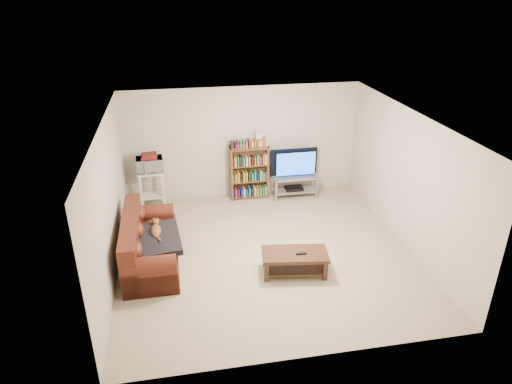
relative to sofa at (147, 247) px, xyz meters
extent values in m
plane|color=#BFAB8E|center=(2.02, -0.06, -0.30)|extent=(5.00, 5.00, 0.00)
plane|color=white|center=(2.02, -0.06, 2.10)|extent=(5.00, 5.00, 0.00)
plane|color=beige|center=(2.02, 2.44, 0.90)|extent=(5.00, 0.00, 5.00)
plane|color=beige|center=(2.02, -2.56, 0.90)|extent=(5.00, 0.00, 5.00)
plane|color=beige|center=(-0.48, -0.06, 0.90)|extent=(0.00, 5.00, 5.00)
plane|color=beige|center=(4.52, -0.06, 0.90)|extent=(0.00, 5.00, 5.00)
cube|color=#501F14|center=(0.08, 0.00, -0.11)|extent=(0.87, 1.98, 0.38)
cube|color=#501F14|center=(-0.22, 0.00, 0.13)|extent=(0.27, 1.98, 0.83)
cube|color=#501F14|center=(0.08, -0.87, -0.05)|extent=(0.81, 0.25, 0.50)
cube|color=#501F14|center=(0.07, 0.87, -0.05)|extent=(0.81, 0.25, 0.50)
cube|color=black|center=(0.18, -0.13, 0.20)|extent=(0.85, 1.05, 0.18)
cube|color=#382113|center=(2.36, -0.74, 0.05)|extent=(1.12, 0.67, 0.06)
cube|color=#382113|center=(2.36, -0.74, -0.20)|extent=(1.01, 0.60, 0.03)
cube|color=#382113|center=(1.87, -0.88, -0.14)|extent=(0.08, 0.08, 0.32)
cube|color=#382113|center=(2.79, -1.01, -0.14)|extent=(0.08, 0.08, 0.32)
cube|color=#382113|center=(1.93, -0.47, -0.14)|extent=(0.08, 0.08, 0.32)
cube|color=#382113|center=(2.85, -0.61, -0.14)|extent=(0.08, 0.08, 0.32)
cube|color=black|center=(2.45, -0.80, 0.09)|extent=(0.17, 0.05, 0.02)
cube|color=#999EA3|center=(3.10, 2.09, 0.16)|extent=(0.97, 0.44, 0.03)
cube|color=#999EA3|center=(3.10, 2.09, -0.15)|extent=(0.92, 0.42, 0.02)
cube|color=gray|center=(2.65, 1.90, -0.06)|extent=(0.05, 0.05, 0.48)
cube|color=gray|center=(3.55, 1.91, -0.06)|extent=(0.05, 0.05, 0.48)
cube|color=gray|center=(2.64, 2.27, -0.06)|extent=(0.05, 0.05, 0.48)
cube|color=gray|center=(3.55, 2.28, -0.06)|extent=(0.05, 0.05, 0.48)
imported|color=black|center=(3.10, 2.09, 0.48)|extent=(1.04, 0.14, 0.60)
cube|color=black|center=(3.10, 2.09, -0.11)|extent=(0.39, 0.27, 0.06)
cube|color=brown|center=(1.73, 2.21, 0.29)|extent=(0.05, 0.26, 1.19)
cube|color=brown|center=(2.51, 2.23, 0.29)|extent=(0.05, 0.26, 1.19)
cube|color=brown|center=(2.12, 2.22, 0.87)|extent=(0.83, 0.27, 0.03)
cube|color=maroon|center=(1.93, 2.21, 0.92)|extent=(0.24, 0.19, 0.06)
cube|color=silver|center=(0.06, 2.04, 0.52)|extent=(0.55, 0.42, 0.04)
cube|color=silver|center=(0.06, 2.04, 0.00)|extent=(0.49, 0.37, 0.03)
cube|color=silver|center=(-0.15, 1.87, 0.10)|extent=(0.05, 0.05, 0.80)
cube|color=silver|center=(0.29, 1.90, 0.10)|extent=(0.05, 0.05, 0.80)
cube|color=silver|center=(-0.17, 2.18, 0.10)|extent=(0.05, 0.05, 0.80)
cube|color=silver|center=(0.28, 2.20, 0.10)|extent=(0.05, 0.05, 0.80)
imported|color=silver|center=(0.06, 2.04, 0.68)|extent=(0.54, 0.38, 0.29)
cube|color=maroon|center=(0.06, 2.04, 0.85)|extent=(0.32, 0.29, 0.05)
camera|label=1|loc=(0.62, -6.74, 4.05)|focal=32.00mm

